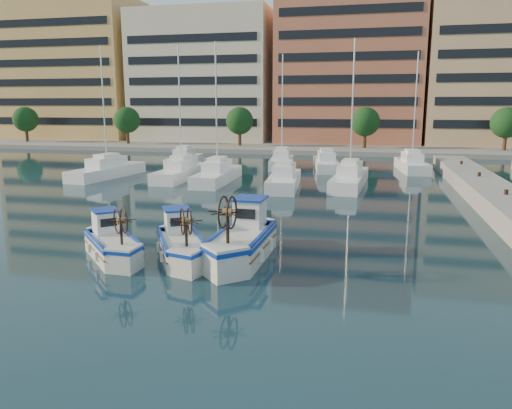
% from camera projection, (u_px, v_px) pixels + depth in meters
% --- Properties ---
extents(ground, '(300.00, 300.00, 0.00)m').
position_uv_depth(ground, '(233.00, 273.00, 19.52)').
color(ground, '#1B3948').
rests_on(ground, ground).
extents(waterfront, '(180.00, 40.00, 25.60)m').
position_uv_depth(waterfront, '(403.00, 75.00, 77.42)').
color(waterfront, gray).
rests_on(waterfront, ground).
extents(yacht_marina, '(41.27, 21.64, 11.50)m').
position_uv_depth(yacht_marina, '(286.00, 170.00, 46.22)').
color(yacht_marina, white).
rests_on(yacht_marina, ground).
extents(fishing_boat_a, '(3.75, 3.87, 2.48)m').
position_uv_depth(fishing_boat_a, '(112.00, 242.00, 21.29)').
color(fishing_boat_a, silver).
rests_on(fishing_boat_a, ground).
extents(fishing_boat_b, '(3.40, 4.25, 2.57)m').
position_uv_depth(fishing_boat_b, '(181.00, 243.00, 21.11)').
color(fishing_boat_b, silver).
rests_on(fishing_boat_b, ground).
extents(fishing_boat_c, '(2.12, 4.99, 3.10)m').
position_uv_depth(fishing_boat_c, '(243.00, 239.00, 21.17)').
color(fishing_boat_c, silver).
rests_on(fishing_boat_c, ground).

